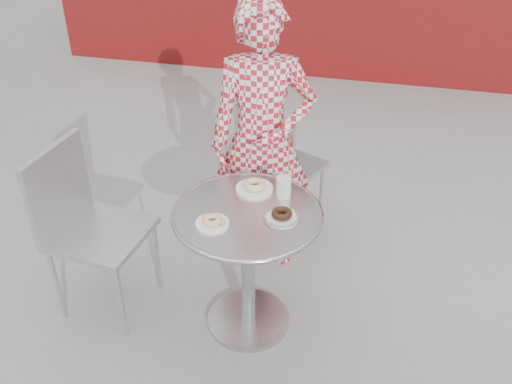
% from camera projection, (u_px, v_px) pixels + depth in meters
% --- Properties ---
extents(ground, '(60.00, 60.00, 0.00)m').
position_uv_depth(ground, '(247.00, 316.00, 3.24)').
color(ground, '#A5A19D').
rests_on(ground, ground).
extents(bistro_table, '(0.75, 0.75, 0.76)m').
position_uv_depth(bistro_table, '(248.00, 242.00, 2.89)').
color(bistro_table, silver).
rests_on(bistro_table, ground).
extents(chair_far, '(0.58, 0.59, 0.92)m').
position_uv_depth(chair_far, '(281.00, 191.00, 3.79)').
color(chair_far, '#B2B4BA').
rests_on(chair_far, ground).
extents(chair_left, '(0.53, 0.52, 0.98)m').
position_uv_depth(chair_left, '(105.00, 261.00, 3.17)').
color(chair_left, '#B2B4BA').
rests_on(chair_left, ground).
extents(seated_person, '(0.67, 0.51, 1.64)m').
position_uv_depth(seated_person, '(262.00, 141.00, 3.25)').
color(seated_person, '#AB1A25').
rests_on(seated_person, ground).
extents(plate_far, '(0.20, 0.20, 0.05)m').
position_uv_depth(plate_far, '(254.00, 187.00, 2.94)').
color(plate_far, white).
rests_on(plate_far, bistro_table).
extents(plate_near, '(0.16, 0.16, 0.04)m').
position_uv_depth(plate_near, '(213.00, 222.00, 2.69)').
color(plate_near, white).
rests_on(plate_near, bistro_table).
extents(plate_checker, '(0.18, 0.18, 0.05)m').
position_uv_depth(plate_checker, '(282.00, 216.00, 2.74)').
color(plate_checker, white).
rests_on(plate_checker, bistro_table).
extents(milk_cup, '(0.08, 0.08, 0.13)m').
position_uv_depth(milk_cup, '(284.00, 186.00, 2.87)').
color(milk_cup, white).
rests_on(milk_cup, bistro_table).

